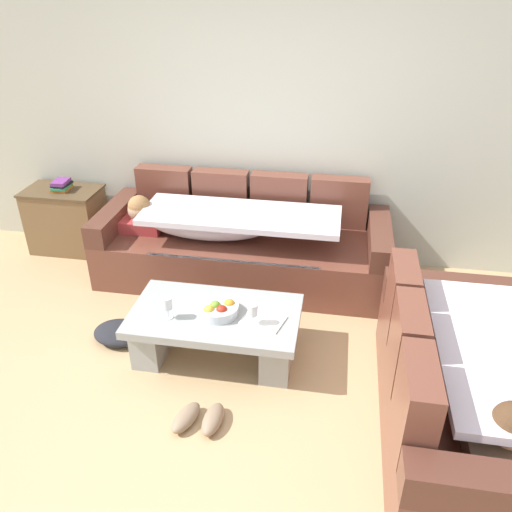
{
  "coord_description": "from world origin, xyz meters",
  "views": [
    {
      "loc": [
        0.61,
        -2.38,
        2.51
      ],
      "look_at": [
        0.02,
        1.05,
        0.55
      ],
      "focal_mm": 36.05,
      "sensor_mm": 36.0,
      "label": 1
    }
  ],
  "objects_px": {
    "coffee_table": "(216,328)",
    "pair_of_shoes": "(199,418)",
    "book_stack_on_cabinet": "(61,185)",
    "side_cabinet": "(67,220)",
    "fruit_bowl": "(219,309)",
    "wine_glass_near_left": "(167,304)",
    "couch_along_wall": "(238,244)",
    "wine_glass_near_right": "(253,311)",
    "couch_near_window": "(463,392)",
    "crumpled_garment": "(120,333)",
    "open_magazine": "(263,320)"
  },
  "relations": [
    {
      "from": "coffee_table",
      "to": "wine_glass_near_right",
      "type": "bearing_deg",
      "value": -17.72
    },
    {
      "from": "wine_glass_near_left",
      "to": "wine_glass_near_right",
      "type": "distance_m",
      "value": 0.59
    },
    {
      "from": "wine_glass_near_left",
      "to": "open_magazine",
      "type": "xyz_separation_m",
      "value": [
        0.66,
        0.08,
        -0.11
      ]
    },
    {
      "from": "coffee_table",
      "to": "pair_of_shoes",
      "type": "distance_m",
      "value": 0.7
    },
    {
      "from": "book_stack_on_cabinet",
      "to": "side_cabinet",
      "type": "bearing_deg",
      "value": -174.2
    },
    {
      "from": "wine_glass_near_right",
      "to": "crumpled_garment",
      "type": "height_order",
      "value": "wine_glass_near_right"
    },
    {
      "from": "side_cabinet",
      "to": "open_magazine",
      "type": "bearing_deg",
      "value": -32.37
    },
    {
      "from": "coffee_table",
      "to": "couch_along_wall",
      "type": "bearing_deg",
      "value": 93.31
    },
    {
      "from": "coffee_table",
      "to": "book_stack_on_cabinet",
      "type": "bearing_deg",
      "value": 143.47
    },
    {
      "from": "book_stack_on_cabinet",
      "to": "coffee_table",
      "type": "bearing_deg",
      "value": -36.53
    },
    {
      "from": "couch_near_window",
      "to": "coffee_table",
      "type": "distance_m",
      "value": 1.68
    },
    {
      "from": "wine_glass_near_right",
      "to": "side_cabinet",
      "type": "height_order",
      "value": "side_cabinet"
    },
    {
      "from": "wine_glass_near_left",
      "to": "crumpled_garment",
      "type": "xyz_separation_m",
      "value": [
        -0.47,
        0.16,
        -0.44
      ]
    },
    {
      "from": "wine_glass_near_right",
      "to": "wine_glass_near_left",
      "type": "bearing_deg",
      "value": -177.74
    },
    {
      "from": "open_magazine",
      "to": "side_cabinet",
      "type": "relative_size",
      "value": 0.39
    },
    {
      "from": "fruit_bowl",
      "to": "wine_glass_near_right",
      "type": "bearing_deg",
      "value": -17.11
    },
    {
      "from": "coffee_table",
      "to": "crumpled_garment",
      "type": "bearing_deg",
      "value": 176.5
    },
    {
      "from": "wine_glass_near_right",
      "to": "crumpled_garment",
      "type": "bearing_deg",
      "value": 172.51
    },
    {
      "from": "wine_glass_near_right",
      "to": "book_stack_on_cabinet",
      "type": "distance_m",
      "value": 2.58
    },
    {
      "from": "side_cabinet",
      "to": "crumpled_garment",
      "type": "relative_size",
      "value": 1.8
    },
    {
      "from": "couch_along_wall",
      "to": "pair_of_shoes",
      "type": "xyz_separation_m",
      "value": [
        0.12,
        -1.8,
        -0.28
      ]
    },
    {
      "from": "crumpled_garment",
      "to": "wine_glass_near_right",
      "type": "bearing_deg",
      "value": -7.49
    },
    {
      "from": "pair_of_shoes",
      "to": "couch_along_wall",
      "type": "bearing_deg",
      "value": 93.72
    },
    {
      "from": "open_magazine",
      "to": "crumpled_garment",
      "type": "height_order",
      "value": "open_magazine"
    },
    {
      "from": "fruit_bowl",
      "to": "coffee_table",
      "type": "bearing_deg",
      "value": 157.76
    },
    {
      "from": "couch_along_wall",
      "to": "open_magazine",
      "type": "bearing_deg",
      "value": -70.36
    },
    {
      "from": "crumpled_garment",
      "to": "coffee_table",
      "type": "bearing_deg",
      "value": -3.5
    },
    {
      "from": "couch_near_window",
      "to": "crumpled_garment",
      "type": "distance_m",
      "value": 2.46
    },
    {
      "from": "wine_glass_near_right",
      "to": "side_cabinet",
      "type": "relative_size",
      "value": 0.23
    },
    {
      "from": "couch_along_wall",
      "to": "wine_glass_near_left",
      "type": "distance_m",
      "value": 1.28
    },
    {
      "from": "couch_near_window",
      "to": "open_magazine",
      "type": "xyz_separation_m",
      "value": [
        -1.26,
        0.43,
        0.05
      ]
    },
    {
      "from": "fruit_bowl",
      "to": "wine_glass_near_right",
      "type": "xyz_separation_m",
      "value": [
        0.26,
        -0.08,
        0.07
      ]
    },
    {
      "from": "wine_glass_near_right",
      "to": "couch_near_window",
      "type": "bearing_deg",
      "value": -15.71
    },
    {
      "from": "couch_near_window",
      "to": "book_stack_on_cabinet",
      "type": "relative_size",
      "value": 8.77
    },
    {
      "from": "wine_glass_near_left",
      "to": "side_cabinet",
      "type": "relative_size",
      "value": 0.23
    },
    {
      "from": "couch_near_window",
      "to": "side_cabinet",
      "type": "relative_size",
      "value": 2.5
    },
    {
      "from": "fruit_bowl",
      "to": "crumpled_garment",
      "type": "distance_m",
      "value": 0.89
    },
    {
      "from": "book_stack_on_cabinet",
      "to": "crumpled_garment",
      "type": "xyz_separation_m",
      "value": [
        1.06,
        -1.31,
        -0.63
      ]
    },
    {
      "from": "couch_near_window",
      "to": "pair_of_shoes",
      "type": "bearing_deg",
      "value": 97.42
    },
    {
      "from": "crumpled_garment",
      "to": "fruit_bowl",
      "type": "bearing_deg",
      "value": -4.32
    },
    {
      "from": "wine_glass_near_right",
      "to": "coffee_table",
      "type": "bearing_deg",
      "value": 162.28
    },
    {
      "from": "couch_near_window",
      "to": "wine_glass_near_left",
      "type": "bearing_deg",
      "value": 79.69
    },
    {
      "from": "wine_glass_near_left",
      "to": "crumpled_garment",
      "type": "bearing_deg",
      "value": 160.97
    },
    {
      "from": "wine_glass_near_left",
      "to": "couch_along_wall",
      "type": "bearing_deg",
      "value": 79.25
    },
    {
      "from": "wine_glass_near_left",
      "to": "book_stack_on_cabinet",
      "type": "xyz_separation_m",
      "value": [
        -1.53,
        1.47,
        0.19
      ]
    },
    {
      "from": "wine_glass_near_left",
      "to": "crumpled_garment",
      "type": "height_order",
      "value": "wine_glass_near_left"
    },
    {
      "from": "crumpled_garment",
      "to": "wine_glass_near_left",
      "type": "bearing_deg",
      "value": -19.03
    },
    {
      "from": "wine_glass_near_left",
      "to": "coffee_table",
      "type": "bearing_deg",
      "value": 21.01
    },
    {
      "from": "wine_glass_near_right",
      "to": "open_magazine",
      "type": "distance_m",
      "value": 0.14
    },
    {
      "from": "wine_glass_near_right",
      "to": "side_cabinet",
      "type": "bearing_deg",
      "value": 145.87
    }
  ]
}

